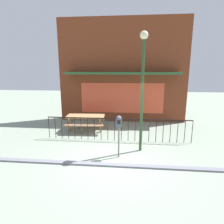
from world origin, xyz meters
The scene contains 7 objects.
ground centered at (0.00, 0.00, 0.00)m, with size 40.00×40.00×0.00m, color gray.
pub_storefront centered at (0.00, 5.12, 2.83)m, with size 7.18×1.35×5.70m.
patio_fence_front centered at (0.00, 1.75, 0.66)m, with size 6.05×0.04×0.97m.
picnic_table_left centered at (-1.65, 2.89, 0.61)m, with size 1.88×1.46×0.79m.
parking_meter_near centered at (0.14, 0.18, 1.13)m, with size 0.18×0.17×1.47m.
street_lamp centered at (0.90, 0.81, 2.72)m, with size 0.28×0.28×4.20m.
curb_edge centered at (0.00, -0.46, 0.00)m, with size 10.05×0.20×0.11m, color slate.
Camera 1 is at (0.52, -5.95, 2.98)m, focal length 30.83 mm.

